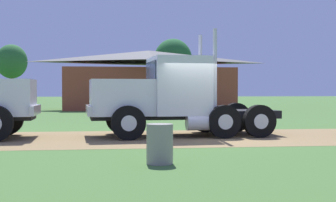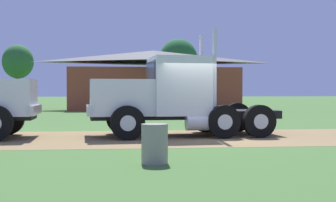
% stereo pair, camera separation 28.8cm
% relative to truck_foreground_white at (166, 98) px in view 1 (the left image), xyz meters
% --- Properties ---
extents(ground_plane, '(200.00, 200.00, 0.00)m').
position_rel_truck_foreground_white_xyz_m(ground_plane, '(1.06, -0.67, -1.35)').
color(ground_plane, '#436B30').
extents(dirt_track, '(120.00, 5.72, 0.01)m').
position_rel_truck_foreground_white_xyz_m(dirt_track, '(1.06, -0.67, -1.35)').
color(dirt_track, olive).
rests_on(dirt_track, ground_plane).
extents(truck_foreground_white, '(6.88, 3.10, 3.69)m').
position_rel_truck_foreground_white_xyz_m(truck_foreground_white, '(0.00, 0.00, 0.00)').
color(truck_foreground_white, black).
rests_on(truck_foreground_white, ground_plane).
extents(steel_barrel, '(0.58, 0.58, 0.87)m').
position_rel_truck_foreground_white_xyz_m(steel_barrel, '(-0.88, -6.21, -0.91)').
color(steel_barrel, gray).
rests_on(steel_barrel, ground_plane).
extents(shed_building, '(14.31, 6.57, 4.90)m').
position_rel_truck_foreground_white_xyz_m(shed_building, '(1.26, 22.97, 1.01)').
color(shed_building, brown).
rests_on(shed_building, ground_plane).
extents(tree_mid, '(3.41, 3.41, 6.62)m').
position_rel_truck_foreground_white_xyz_m(tree_mid, '(-12.70, 37.48, 3.35)').
color(tree_mid, '#513823').
rests_on(tree_mid, ground_plane).
extents(tree_right, '(4.20, 4.20, 7.23)m').
position_rel_truck_foreground_white_xyz_m(tree_right, '(4.92, 35.23, 3.54)').
color(tree_right, '#513823').
rests_on(tree_right, ground_plane).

